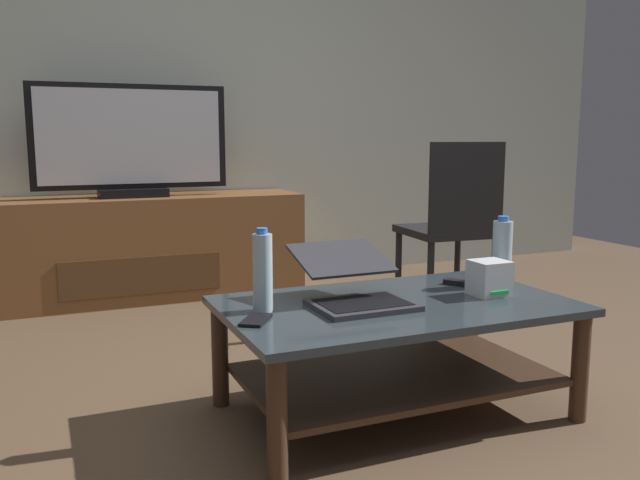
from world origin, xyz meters
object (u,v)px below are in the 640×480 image
Objects in this scene: tv_remote at (464,284)px; water_bottle_near at (502,253)px; television at (131,143)px; router_box at (489,278)px; water_bottle_far at (263,272)px; coffee_table at (395,336)px; dining_chair at (454,220)px; media_cabinet at (135,248)px; cell_phone at (256,320)px; laptop at (354,285)px.

water_bottle_near is at bearing -45.03° from tv_remote.
television is 8.82× the size of router_box.
water_bottle_far is at bearing 153.35° from tv_remote.
dining_chair reaches higher than coffee_table.
media_cabinet is 7.47× the size of water_bottle_near.
water_bottle_near is (0.15, 0.12, 0.06)m from router_box.
cell_phone is (-0.06, -0.11, -0.13)m from water_bottle_far.
laptop is (0.45, -2.05, 0.16)m from media_cabinet.
television is 4.04× the size of water_bottle_far.
television is 1.90m from dining_chair.
water_bottle_near is (0.65, 0.03, 0.06)m from laptop.
router_box is at bearing -7.71° from water_bottle_far.
coffee_table is 2.81× the size of laptop.
laptop is 0.51m from router_box.
tv_remote is at bearing 164.79° from water_bottle_near.
coffee_table is 4.32× the size of water_bottle_far.
television is at bearing -90.00° from media_cabinet.
dining_chair is 1.42m from laptop.
water_bottle_near is (0.50, 0.08, 0.25)m from coffee_table.
water_bottle_far is at bearing 95.89° from cell_phone.
laptop is 1.54× the size of water_bottle_far.
media_cabinet is 2.14m from cell_phone.
media_cabinet reaches higher than tv_remote.
laptop is (-1.06, -0.94, -0.06)m from dining_chair.
media_cabinet is 15.80× the size of router_box.
media_cabinet reaches higher than cell_phone.
water_bottle_near is at bearing -61.47° from media_cabinet.
water_bottle_near is (1.10, -2.00, -0.40)m from television.
water_bottle_near is at bearing 0.44° from water_bottle_far.
router_box is 0.83m from water_bottle_far.
water_bottle_far is at bearing -146.24° from dining_chair.
television is 2.37m from router_box.
media_cabinet is at bearing 118.53° from water_bottle_near.
dining_chair is 1.65m from water_bottle_far.
television is 2.18m from cell_phone.
coffee_table is at bearing -171.53° from water_bottle_near.
router_box is at bearing -10.08° from laptop.
water_bottle_far is (0.13, -2.01, -0.40)m from television.
media_cabinet is at bearing 126.48° from cell_phone.
water_bottle_near is 0.97m from water_bottle_far.
dining_chair is (0.91, 0.99, 0.25)m from coffee_table.
laptop reaches higher than tv_remote.
cell_phone is (0.08, -2.12, -0.52)m from television.
laptop is 3.35× the size of router_box.
coffee_table is 0.41m from router_box.
router_box is (0.95, -2.14, 0.16)m from media_cabinet.
tv_remote is at bearing -63.96° from television.
television reaches higher than cell_phone.
router_box reaches higher than cell_phone.
television is (-0.59, 2.08, 0.65)m from coffee_table.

